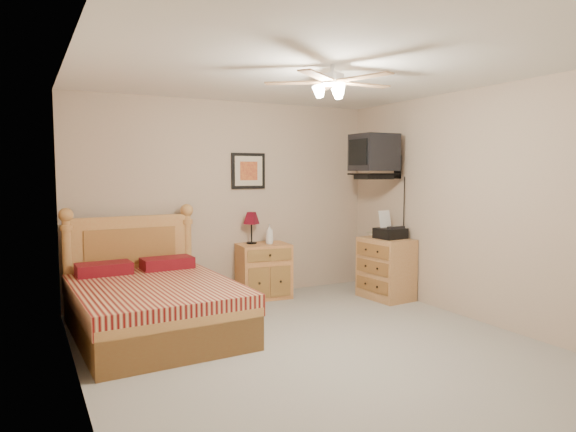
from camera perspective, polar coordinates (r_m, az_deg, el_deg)
floor at (r=4.82m, az=3.41°, el=-14.60°), size 4.50×4.50×0.00m
ceiling at (r=4.63m, az=3.58°, el=15.99°), size 4.00×4.50×0.04m
wall_back at (r=6.58m, az=-6.65°, el=1.77°), size 4.00×0.04×2.50m
wall_front at (r=2.88m, az=27.21°, el=-2.86°), size 4.00×0.04×2.50m
wall_left at (r=3.93m, az=-22.41°, el=-0.74°), size 0.04×4.50×2.50m
wall_right at (r=5.84m, az=20.56°, el=1.08°), size 0.04×4.50×2.50m
bed at (r=5.23m, az=-14.67°, el=-6.19°), size 1.53×1.96×1.23m
nightstand at (r=6.62m, az=-2.76°, el=-6.08°), size 0.68×0.54×0.69m
table_lamp at (r=6.57m, az=-4.08°, el=-1.32°), size 0.24×0.24×0.41m
lotion_bottle at (r=6.54m, az=-2.07°, el=-2.02°), size 0.12×0.12×0.25m
framed_picture at (r=6.66m, az=-4.44°, el=5.01°), size 0.46×0.04×0.46m
dresser at (r=6.66m, az=10.83°, el=-5.75°), size 0.50×0.69×0.77m
fax_machine at (r=6.58m, az=11.31°, el=-0.96°), size 0.36×0.37×0.35m
magazine_lower at (r=6.77m, az=9.41°, el=-2.13°), size 0.28×0.33×0.03m
magazine_upper at (r=6.79m, az=9.42°, el=-1.92°), size 0.21×0.26×0.02m
wall_tv at (r=6.65m, az=10.56°, el=6.58°), size 0.56×0.46×0.58m
ceiling_fan at (r=4.44m, az=4.95°, el=14.63°), size 1.14×1.14×0.28m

